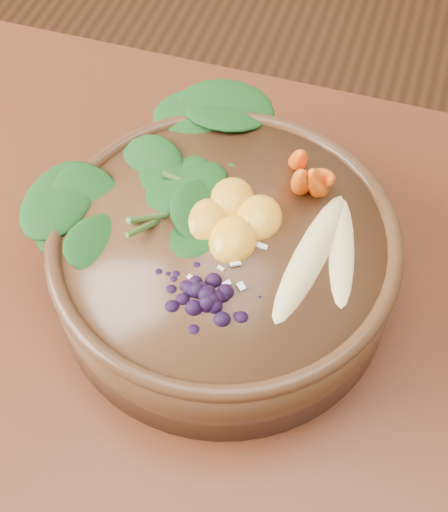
{
  "coord_description": "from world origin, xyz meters",
  "views": [
    {
      "loc": [
        -0.04,
        -0.18,
        1.29
      ],
      "look_at": [
        -0.14,
        0.16,
        0.8
      ],
      "focal_mm": 50.0,
      "sensor_mm": 36.0,
      "label": 1
    }
  ],
  "objects_px": {
    "banana_halves": "(328,243)",
    "blueberry_pile": "(207,282)",
    "mandarin_cluster": "(232,207)",
    "kale_heap": "(191,154)",
    "stoneware_bowl": "(224,263)",
    "carrot_cluster": "(310,146)"
  },
  "relations": [
    {
      "from": "blueberry_pile",
      "to": "mandarin_cluster",
      "type": "bearing_deg",
      "value": 93.05
    },
    {
      "from": "banana_halves",
      "to": "mandarin_cluster",
      "type": "bearing_deg",
      "value": 170.25
    },
    {
      "from": "kale_heap",
      "to": "blueberry_pile",
      "type": "height_order",
      "value": "kale_heap"
    },
    {
      "from": "banana_halves",
      "to": "blueberry_pile",
      "type": "distance_m",
      "value": 0.1
    },
    {
      "from": "stoneware_bowl",
      "to": "blueberry_pile",
      "type": "distance_m",
      "value": 0.08
    },
    {
      "from": "banana_halves",
      "to": "blueberry_pile",
      "type": "xyz_separation_m",
      "value": [
        -0.08,
        -0.07,
        0.01
      ]
    },
    {
      "from": "carrot_cluster",
      "to": "blueberry_pile",
      "type": "distance_m",
      "value": 0.15
    },
    {
      "from": "stoneware_bowl",
      "to": "carrot_cluster",
      "type": "xyz_separation_m",
      "value": [
        0.05,
        0.08,
        0.08
      ]
    },
    {
      "from": "kale_heap",
      "to": "mandarin_cluster",
      "type": "height_order",
      "value": "kale_heap"
    },
    {
      "from": "banana_halves",
      "to": "mandarin_cluster",
      "type": "distance_m",
      "value": 0.08
    },
    {
      "from": "carrot_cluster",
      "to": "mandarin_cluster",
      "type": "height_order",
      "value": "carrot_cluster"
    },
    {
      "from": "carrot_cluster",
      "to": "kale_heap",
      "type": "bearing_deg",
      "value": -169.49
    },
    {
      "from": "kale_heap",
      "to": "mandarin_cluster",
      "type": "bearing_deg",
      "value": -39.47
    },
    {
      "from": "mandarin_cluster",
      "to": "blueberry_pile",
      "type": "bearing_deg",
      "value": -86.95
    },
    {
      "from": "kale_heap",
      "to": "mandarin_cluster",
      "type": "relative_size",
      "value": 2.07
    },
    {
      "from": "banana_halves",
      "to": "blueberry_pile",
      "type": "bearing_deg",
      "value": -141.51
    },
    {
      "from": "carrot_cluster",
      "to": "mandarin_cluster",
      "type": "bearing_deg",
      "value": -129.81
    },
    {
      "from": "kale_heap",
      "to": "banana_halves",
      "type": "xyz_separation_m",
      "value": [
        0.13,
        -0.05,
        -0.01
      ]
    },
    {
      "from": "stoneware_bowl",
      "to": "mandarin_cluster",
      "type": "xyz_separation_m",
      "value": [
        0.0,
        0.02,
        0.06
      ]
    },
    {
      "from": "stoneware_bowl",
      "to": "kale_heap",
      "type": "relative_size",
      "value": 1.53
    },
    {
      "from": "blueberry_pile",
      "to": "banana_halves",
      "type": "bearing_deg",
      "value": 40.8
    },
    {
      "from": "stoneware_bowl",
      "to": "kale_heap",
      "type": "bearing_deg",
      "value": 129.18
    }
  ]
}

